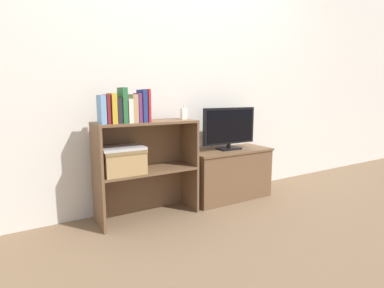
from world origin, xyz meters
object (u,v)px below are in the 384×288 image
at_px(tv, 229,127).
at_px(book_forest, 123,105).
at_px(book_charcoal, 118,110).
at_px(baby_monitor, 184,114).
at_px(book_mustard, 112,108).
at_px(laptop, 122,148).
at_px(book_plum, 138,108).
at_px(book_crimson, 146,106).
at_px(book_navy, 142,106).
at_px(book_maroon, 107,109).
at_px(book_tan, 133,108).
at_px(book_skyblue, 102,109).
at_px(book_ivory, 128,111).
at_px(storage_basket_left, 122,160).
at_px(tv_stand, 228,173).

bearing_deg(tv, book_forest, -175.72).
height_order(book_charcoal, baby_monitor, book_charcoal).
distance_m(book_mustard, baby_monitor, 0.63).
xyz_separation_m(baby_monitor, laptop, (-0.56, -0.02, -0.24)).
bearing_deg(book_plum, book_charcoal, 180.00).
distance_m(book_mustard, book_crimson, 0.27).
bearing_deg(baby_monitor, book_mustard, -175.21).
bearing_deg(book_navy, book_maroon, 180.00).
height_order(tv, book_tan, book_tan).
bearing_deg(tv, book_navy, -175.01).
height_order(book_plum, book_navy, book_navy).
bearing_deg(book_skyblue, book_mustard, 0.00).
distance_m(book_charcoal, book_tan, 0.12).
relative_size(book_ivory, book_navy, 0.73).
bearing_deg(tv, book_ivory, -175.56).
height_order(book_skyblue, book_forest, book_forest).
distance_m(tv, book_tan, 1.01).
xyz_separation_m(book_forest, storage_basket_left, (-0.01, 0.04, -0.42)).
height_order(book_forest, book_ivory, book_forest).
bearing_deg(laptop, book_navy, -13.07).
xyz_separation_m(book_mustard, book_navy, (0.23, -0.00, 0.01)).
relative_size(book_forest, baby_monitor, 2.07).
relative_size(tv_stand, laptop, 2.51).
xyz_separation_m(book_mustard, book_plum, (0.20, 0.00, 0.00)).
relative_size(book_skyblue, book_ivory, 1.15).
distance_m(book_skyblue, book_mustard, 0.08).
xyz_separation_m(tv, book_navy, (-0.91, -0.08, 0.22)).
height_order(book_maroon, book_crimson, book_crimson).
bearing_deg(book_plum, book_tan, 180.00).
bearing_deg(book_charcoal, baby_monitor, 5.13).
bearing_deg(book_skyblue, baby_monitor, 4.27).
bearing_deg(book_ivory, tv_stand, 4.52).
relative_size(book_crimson, storage_basket_left, 0.78).
xyz_separation_m(tv_stand, baby_monitor, (-0.51, -0.03, 0.60)).
height_order(book_plum, laptop, book_plum).
bearing_deg(laptop, storage_basket_left, -165.96).
relative_size(book_maroon, book_crimson, 0.84).
xyz_separation_m(book_tan, book_plum, (0.04, 0.00, 0.00)).
xyz_separation_m(book_ivory, laptop, (-0.05, 0.04, -0.28)).
height_order(tv, baby_monitor, baby_monitor).
xyz_separation_m(book_forest, laptop, (-0.01, 0.04, -0.32)).
height_order(book_maroon, book_forest, book_forest).
height_order(book_mustard, book_navy, book_navy).
relative_size(book_charcoal, storage_basket_left, 0.58).
bearing_deg(book_plum, storage_basket_left, 163.54).
distance_m(book_ivory, laptop, 0.29).
distance_m(book_maroon, book_forest, 0.12).
relative_size(book_maroon, book_charcoal, 1.13).
relative_size(tv, book_crimson, 2.33).
bearing_deg(book_forest, book_crimson, -0.00).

